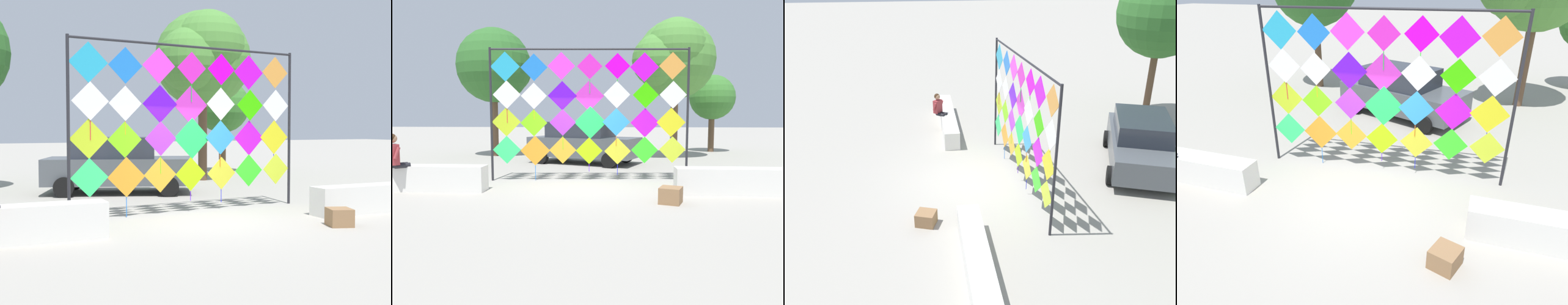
% 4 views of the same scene
% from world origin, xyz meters
% --- Properties ---
extents(ground, '(120.00, 120.00, 0.00)m').
position_xyz_m(ground, '(0.00, 0.00, 0.00)').
color(ground, '#9E998E').
extents(plaza_ledge_left, '(4.74, 0.56, 0.66)m').
position_xyz_m(plaza_ledge_left, '(-4.80, -0.45, 0.33)').
color(plaza_ledge_left, silver).
rests_on(plaza_ledge_left, ground).
extents(plaza_ledge_right, '(4.74, 0.56, 0.66)m').
position_xyz_m(plaza_ledge_right, '(4.80, -0.45, 0.33)').
color(plaza_ledge_right, silver).
rests_on(plaza_ledge_right, ground).
extents(kite_display_rack, '(5.91, 0.47, 3.95)m').
position_xyz_m(kite_display_rack, '(0.14, 1.38, 2.28)').
color(kite_display_rack, '#232328').
rests_on(kite_display_rack, ground).
extents(seated_vendor, '(0.70, 0.72, 1.51)m').
position_xyz_m(seated_vendor, '(-4.56, -0.77, 0.89)').
color(seated_vendor, black).
rests_on(seated_vendor, ground).
extents(parked_car, '(4.80, 3.37, 1.71)m').
position_xyz_m(parked_car, '(-0.35, 5.64, 0.87)').
color(parked_car, '#4C5156').
rests_on(parked_car, ground).
extents(cardboard_box_large, '(0.60, 0.62, 0.36)m').
position_xyz_m(cardboard_box_large, '(2.16, -1.52, 0.18)').
color(cardboard_box_large, olive).
rests_on(cardboard_box_large, ground).
extents(tree_far_right, '(3.56, 3.77, 6.16)m').
position_xyz_m(tree_far_right, '(-4.89, 8.48, 4.26)').
color(tree_far_right, brown).
rests_on(tree_far_right, ground).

